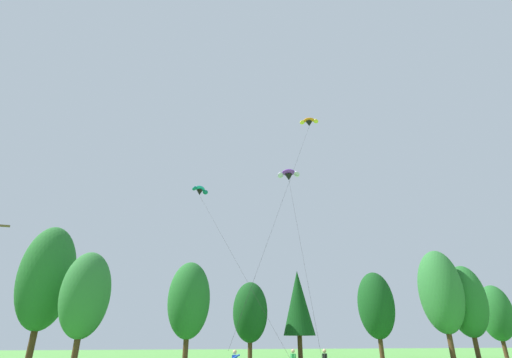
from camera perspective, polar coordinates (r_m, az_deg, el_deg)
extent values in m
cylinder|color=#472D19|center=(46.49, -31.18, -20.97)|extent=(0.64, 0.64, 3.49)
ellipsoid|color=#236628|center=(46.92, -29.43, -12.92)|extent=(5.55, 5.55, 10.91)
cylinder|color=#472D19|center=(41.06, -25.94, -22.60)|extent=(0.56, 0.56, 2.60)
ellipsoid|color=#2D7033|center=(41.26, -24.67, -15.75)|extent=(4.60, 4.60, 8.14)
cylinder|color=#472D19|center=(43.74, -10.76, -24.29)|extent=(0.56, 0.56, 2.62)
ellipsoid|color=#236628|center=(43.94, -10.24, -17.73)|extent=(4.62, 4.62, 8.20)
cylinder|color=#472D19|center=(48.01, -0.93, -24.80)|extent=(0.53, 0.53, 2.24)
ellipsoid|color=#144719|center=(48.12, -0.89, -19.67)|extent=(4.21, 4.21, 7.00)
cylinder|color=#472D19|center=(49.79, 6.78, -24.31)|extent=(0.57, 0.57, 2.76)
cone|color=#0F3D14|center=(50.00, 6.48, -18.23)|extent=(3.93, 3.93, 7.85)
cylinder|color=#472D19|center=(53.99, 18.65, -23.32)|extent=(0.57, 0.57, 2.69)
ellipsoid|color=#144719|center=(54.17, 17.91, -17.89)|extent=(4.69, 4.69, 8.41)
cylinder|color=#472D19|center=(55.82, 27.72, -21.61)|extent=(0.63, 0.63, 3.36)
ellipsoid|color=#2D7033|center=(56.14, 26.45, -15.12)|extent=(5.42, 5.42, 10.51)
cylinder|color=#472D19|center=(58.37, 30.71, -21.27)|extent=(0.59, 0.59, 2.89)
ellipsoid|color=#236628|center=(58.57, 29.55, -15.93)|extent=(4.92, 4.92, 9.06)
cylinder|color=#472D19|center=(66.30, 33.83, -20.76)|extent=(0.54, 0.54, 2.43)
ellipsoid|color=#236628|center=(66.40, 32.89, -16.82)|extent=(4.42, 4.42, 7.61)
sphere|color=tan|center=(21.72, -3.28, -24.94)|extent=(0.22, 0.22, 0.22)
cylinder|color=blue|center=(21.49, -3.39, -25.70)|extent=(0.52, 0.26, 0.35)
cylinder|color=blue|center=(21.96, -3.21, -25.66)|extent=(0.52, 0.26, 0.35)
sphere|color=tan|center=(23.81, 5.67, -24.76)|extent=(0.22, 0.22, 0.22)
sphere|color=tan|center=(24.43, 10.43, -24.48)|extent=(0.22, 0.22, 0.22)
ellipsoid|color=orange|center=(44.64, 8.11, 8.93)|extent=(1.44, 1.18, 0.63)
ellipsoid|color=yellow|center=(44.54, 9.15, 8.75)|extent=(0.77, 0.80, 0.74)
ellipsoid|color=yellow|center=(44.53, 7.11, 8.62)|extent=(0.82, 0.80, 0.74)
cone|color=black|center=(44.44, 8.15, 8.36)|extent=(0.93, 0.93, 0.60)
cylinder|color=black|center=(31.68, 4.31, -2.67)|extent=(11.55, 13.01, 23.55)
ellipsoid|color=teal|center=(41.54, -8.55, -1.45)|extent=(1.43, 1.29, 0.66)
ellipsoid|color=#0F666B|center=(41.92, -7.77, -2.02)|extent=(0.83, 0.83, 0.76)
ellipsoid|color=#0F666B|center=(41.02, -9.39, -1.42)|extent=(0.80, 0.85, 0.76)
cone|color=black|center=(41.42, -8.65, -2.07)|extent=(0.95, 0.95, 0.59)
cylinder|color=black|center=(31.72, -3.93, -10.98)|extent=(4.12, 16.06, 15.65)
ellipsoid|color=purple|center=(40.52, 5.00, 1.00)|extent=(1.71, 1.56, 0.68)
ellipsoid|color=silver|center=(40.37, 6.26, 0.76)|extent=(0.98, 1.08, 0.81)
ellipsoid|color=silver|center=(40.47, 3.78, 0.60)|extent=(1.07, 1.11, 0.81)
cone|color=black|center=(40.39, 5.04, 0.25)|extent=(1.04, 1.04, 0.67)
cylinder|color=black|center=(31.60, 6.83, -9.69)|extent=(3.05, 12.29, 16.86)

